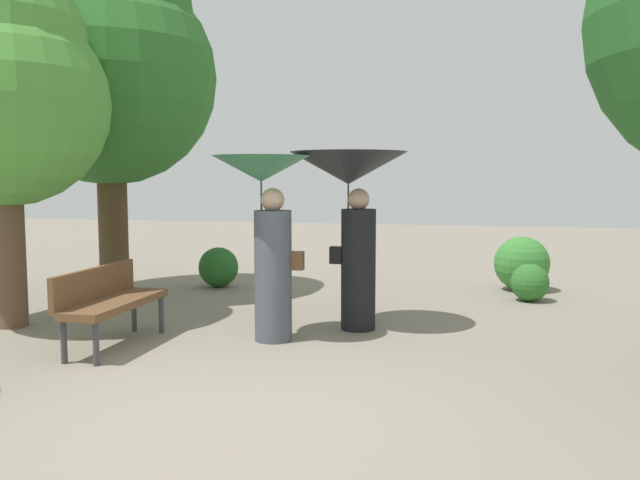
# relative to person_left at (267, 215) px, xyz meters

# --- Properties ---
(ground_plane) EXTENTS (40.00, 40.00, 0.00)m
(ground_plane) POSITION_rel_person_left_xyz_m (0.47, -2.01, -1.36)
(ground_plane) COLOR gray
(person_left) EXTENTS (1.05, 1.05, 2.00)m
(person_left) POSITION_rel_person_left_xyz_m (0.00, 0.00, 0.00)
(person_left) COLOR #474C56
(person_left) RESTS_ON ground
(person_right) EXTENTS (1.35, 1.35, 2.06)m
(person_right) POSITION_rel_person_left_xyz_m (0.78, 0.72, 0.21)
(person_right) COLOR black
(person_right) RESTS_ON ground
(park_bench) EXTENTS (0.50, 1.50, 0.83)m
(park_bench) POSITION_rel_person_left_xyz_m (-1.53, -0.64, -0.85)
(park_bench) COLOR #38383D
(park_bench) RESTS_ON ground
(tree_near_left) EXTENTS (2.39, 2.39, 4.28)m
(tree_near_left) POSITION_rel_person_left_xyz_m (-3.15, -0.08, 1.47)
(tree_near_left) COLOR brown
(tree_near_left) RESTS_ON ground
(tree_mid_left) EXTENTS (3.14, 3.14, 5.34)m
(tree_mid_left) POSITION_rel_person_left_xyz_m (-3.08, 2.09, 2.13)
(tree_mid_left) COLOR #4C3823
(tree_mid_left) RESTS_ON ground
(bush_path_left) EXTENTS (0.85, 0.85, 0.85)m
(bush_path_left) POSITION_rel_person_left_xyz_m (2.91, 3.91, -0.94)
(bush_path_left) COLOR #387F33
(bush_path_left) RESTS_ON ground
(bush_path_right) EXTENTS (0.54, 0.54, 0.54)m
(bush_path_right) POSITION_rel_person_left_xyz_m (2.97, 3.00, -1.09)
(bush_path_right) COLOR #2D6B28
(bush_path_right) RESTS_ON ground
(bush_far_side) EXTENTS (0.64, 0.64, 0.64)m
(bush_far_side) POSITION_rel_person_left_xyz_m (-1.84, 3.15, -1.04)
(bush_far_side) COLOR #235B23
(bush_far_side) RESTS_ON ground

